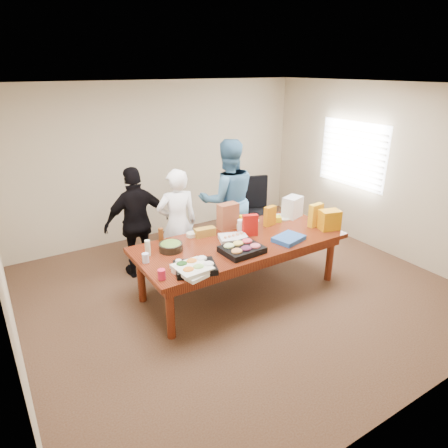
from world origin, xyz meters
TOP-DOWN VIEW (x-y plane):
  - floor at (0.00, 0.00)m, footprint 5.50×5.00m
  - ceiling at (0.00, 0.00)m, footprint 5.50×5.00m
  - wall_back at (0.00, 2.50)m, footprint 5.50×0.04m
  - wall_front at (0.00, -2.50)m, footprint 5.50×0.04m
  - wall_right at (2.75, 0.00)m, footprint 0.04×5.00m
  - window_panel at (2.72, 0.60)m, footprint 0.03×1.40m
  - window_blinds at (2.68, 0.60)m, footprint 0.04×1.36m
  - conference_table at (0.00, 0.00)m, footprint 2.80×1.20m
  - office_chair at (1.33, 1.28)m, footprint 0.67×0.67m
  - person_center at (-0.51, 0.85)m, footprint 0.64×0.47m
  - person_right at (0.45, 1.02)m, footprint 1.10×0.96m
  - person_left at (-0.99, 1.18)m, footprint 0.96×0.40m
  - veggie_tray at (-0.90, -0.41)m, footprint 0.55×0.48m
  - fruit_tray at (-0.19, -0.31)m, footprint 0.52×0.41m
  - sheet_cake at (-0.08, 0.05)m, footprint 0.43×0.38m
  - salad_bowl at (-0.91, 0.21)m, footprint 0.33×0.33m
  - chip_bag_blue at (0.54, -0.34)m, footprint 0.45×0.38m
  - chip_bag_red at (0.21, 0.08)m, footprint 0.22×0.15m
  - chip_bag_yellow at (1.21, -0.14)m, footprint 0.23×0.11m
  - chip_bag_orange at (0.67, 0.23)m, footprint 0.19×0.11m
  - mayo_jar at (0.21, 0.30)m, footprint 0.12×0.12m
  - mustard_bottle at (0.26, 0.39)m, footprint 0.08×0.08m
  - dressing_bottle at (-0.92, 0.48)m, footprint 0.08×0.08m
  - ranch_bottle at (-1.21, 0.23)m, footprint 0.07×0.07m
  - banana_bunch at (0.81, 0.32)m, footprint 0.26×0.21m
  - bread_loaf at (-0.32, 0.38)m, footprint 0.29×0.15m
  - kraft_bag at (0.09, 0.44)m, footprint 0.29×0.17m
  - red_cup at (-1.30, -0.39)m, footprint 0.11×0.11m
  - clear_cup_a at (-1.03, -0.26)m, footprint 0.08×0.08m
  - clear_cup_b at (-1.30, 0.07)m, footprint 0.09×0.09m
  - pizza_box_lower at (-0.93, -0.46)m, footprint 0.44×0.44m
  - pizza_box_upper at (-0.96, -0.45)m, footprint 0.40×0.40m
  - plate_a at (1.01, 0.36)m, footprint 0.29×0.29m
  - plate_b at (0.54, 0.52)m, footprint 0.24×0.24m
  - dip_bowl_a at (0.26, 0.33)m, footprint 0.19×0.19m
  - dip_bowl_b at (-0.49, 0.47)m, footprint 0.15×0.15m
  - grocery_bag_white at (1.17, 0.32)m, footprint 0.35×0.30m
  - grocery_bag_yellow at (1.29, -0.33)m, footprint 0.32×0.26m

SIDE VIEW (x-z plane):
  - floor at x=0.00m, z-range -0.02..0.00m
  - conference_table at x=0.00m, z-range 0.00..0.75m
  - office_chair at x=1.33m, z-range 0.00..1.06m
  - plate_b at x=0.54m, z-range 0.75..0.77m
  - plate_a at x=1.01m, z-range 0.75..0.77m
  - pizza_box_lower at x=-0.93m, z-range 0.75..0.79m
  - dip_bowl_b at x=-0.49m, z-range 0.75..0.80m
  - chip_bag_blue at x=0.54m, z-range 0.75..0.81m
  - sheet_cake at x=-0.08m, z-range 0.75..0.81m
  - dip_bowl_a at x=0.26m, z-range 0.75..0.82m
  - veggie_tray at x=-0.90m, z-range 0.75..0.82m
  - banana_bunch at x=0.81m, z-range 0.75..0.83m
  - fruit_tray at x=-0.19m, z-range 0.75..0.83m
  - salad_bowl at x=-0.91m, z-range 0.75..0.85m
  - clear_cup_a at x=-1.03m, z-range 0.75..0.85m
  - person_center at x=-0.51m, z-range 0.00..1.61m
  - bread_loaf at x=-0.32m, z-range 0.75..0.86m
  - clear_cup_b at x=-1.30m, z-range 0.75..0.86m
  - red_cup at x=-1.30m, z-range 0.75..0.86m
  - pizza_box_upper at x=-0.96m, z-range 0.79..0.84m
  - person_left at x=-0.99m, z-range 0.00..1.63m
  - mayo_jar at x=0.21m, z-range 0.75..0.90m
  - mustard_bottle at x=0.26m, z-range 0.75..0.93m
  - ranch_bottle at x=-1.21m, z-range 0.75..0.95m
  - dressing_bottle at x=-0.92m, z-range 0.75..0.96m
  - grocery_bag_yellow at x=1.29m, z-range 0.75..1.03m
  - chip_bag_orange at x=0.67m, z-range 0.75..1.04m
  - chip_bag_red at x=0.21m, z-range 0.75..1.05m
  - grocery_bag_white at x=1.17m, z-range 0.75..1.07m
  - chip_bag_yellow at x=1.21m, z-range 0.75..1.08m
  - kraft_bag at x=0.09m, z-range 0.75..1.12m
  - person_right at x=0.45m, z-range 0.00..1.90m
  - wall_back at x=0.00m, z-range 0.00..2.70m
  - wall_front at x=0.00m, z-range 0.00..2.70m
  - wall_right at x=2.75m, z-range 0.00..2.70m
  - window_panel at x=2.72m, z-range 0.95..2.05m
  - window_blinds at x=2.68m, z-range 1.00..2.00m
  - ceiling at x=0.00m, z-range 2.70..2.72m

